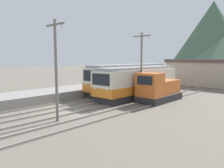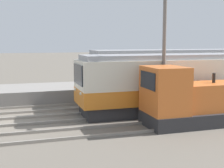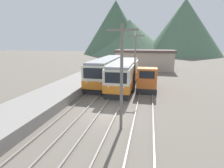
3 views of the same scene
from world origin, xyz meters
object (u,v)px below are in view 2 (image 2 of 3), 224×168
Objects in this scene: commuter_train_left at (182,77)px; commuter_train_center at (177,85)px; shunting_locomotive at (192,101)px; catenary_mast_mid at (164,49)px.

commuter_train_center is (2.80, -1.92, -0.08)m from commuter_train_left.
commuter_train_left reaches higher than commuter_train_center.
commuter_train_left is 3.40m from commuter_train_center.
shunting_locomotive is 3.14m from catenary_mast_mid.
commuter_train_center is at bearing 131.62° from catenary_mast_mid.
shunting_locomotive is at bearing -25.06° from commuter_train_left.
catenary_mast_mid is (1.51, -1.70, 2.20)m from commuter_train_center.
commuter_train_left is 2.42× the size of shunting_locomotive.
commuter_train_left is at bearing 154.94° from shunting_locomotive.
catenary_mast_mid is (4.31, -3.62, 2.12)m from commuter_train_left.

